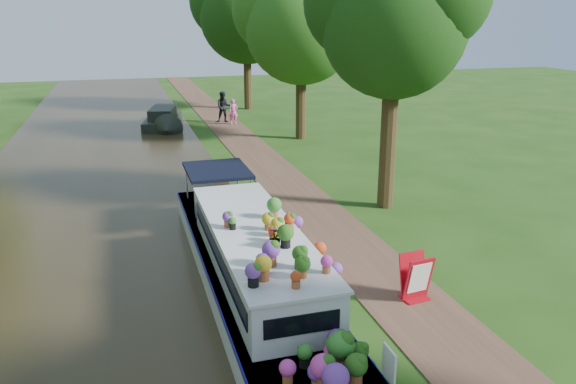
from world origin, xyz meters
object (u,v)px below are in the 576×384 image
at_px(second_boat, 163,119).
at_px(sandwich_board, 416,280).
at_px(pedestrian_dark, 224,107).
at_px(pedestrian_pink, 233,112).
at_px(plant_boat, 256,270).

bearing_deg(second_boat, sandwich_board, -67.86).
xyz_separation_m(second_boat, pedestrian_dark, (3.82, 0.24, 0.52)).
distance_m(second_boat, pedestrian_dark, 3.86).
bearing_deg(pedestrian_dark, pedestrian_pink, -52.22).
xyz_separation_m(pedestrian_pink, pedestrian_dark, (-0.45, 0.87, 0.18)).
relative_size(plant_boat, sandwich_board, 12.07).
bearing_deg(plant_boat, pedestrian_pink, 80.04).
bearing_deg(second_boat, pedestrian_pink, 4.58).
height_order(second_boat, pedestrian_dark, pedestrian_dark).
height_order(sandwich_board, pedestrian_dark, pedestrian_dark).
bearing_deg(pedestrian_pink, sandwich_board, -94.52).
bearing_deg(pedestrian_pink, plant_boat, -103.67).
bearing_deg(plant_boat, sandwich_board, -14.76).
relative_size(second_boat, pedestrian_dark, 3.28).
xyz_separation_m(plant_boat, pedestrian_dark, (3.54, 23.60, 0.15)).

